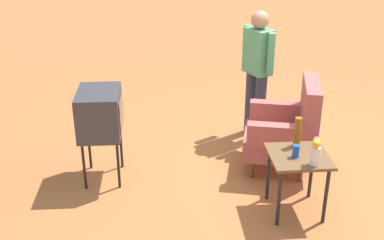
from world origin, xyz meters
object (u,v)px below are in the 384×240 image
Objects in this scene: soda_can_blue at (296,151)px; flower_vase at (316,150)px; side_table at (298,163)px; tv_on_stand at (100,113)px; bottle_tall_amber at (298,132)px; armchair at (288,129)px; person_standing at (257,67)px.

soda_can_blue is 0.46× the size of flower_vase.
tv_on_stand is (-0.79, -1.93, 0.25)m from side_table.
bottle_tall_amber is at bearing 172.04° from side_table.
bottle_tall_amber reaches higher than flower_vase.
flower_vase is (0.16, 0.13, 0.09)m from soda_can_blue.
armchair is 0.86m from side_table.
side_table is at bearing 67.71° from tv_on_stand.
soda_can_blue is at bearing -11.16° from armchair.
flower_vase is (0.20, 0.08, 0.24)m from side_table.
armchair reaches higher than soda_can_blue.
armchair is 1.70× the size of side_table.
bottle_tall_amber is at bearing 3.20° from person_standing.
tv_on_stand is at bearing -107.03° from bottle_tall_amber.
person_standing is (-1.73, -0.06, 0.41)m from side_table.
armchair is at bearing 11.92° from person_standing.
side_table is at bearing 1.96° from person_standing.
soda_can_blue is at bearing -55.01° from side_table.
side_table is at bearing -7.96° from bottle_tall_amber.
tv_on_stand is 2.25m from flower_vase.
person_standing is 1.78m from soda_can_blue.
soda_can_blue is at bearing 0.45° from person_standing.
side_table is 2.36× the size of flower_vase.
soda_can_blue reaches higher than side_table.
person_standing is 13.44× the size of soda_can_blue.
side_table is 0.31m from bottle_tall_amber.
side_table is 2.08× the size of bottle_tall_amber.
flower_vase is (0.99, 2.02, -0.01)m from tv_on_stand.
armchair reaches higher than tv_on_stand.
person_standing reaches higher than bottle_tall_amber.
person_standing is 1.55m from bottle_tall_amber.
bottle_tall_amber is 1.13× the size of flower_vase.
armchair is 1.01m from person_standing.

